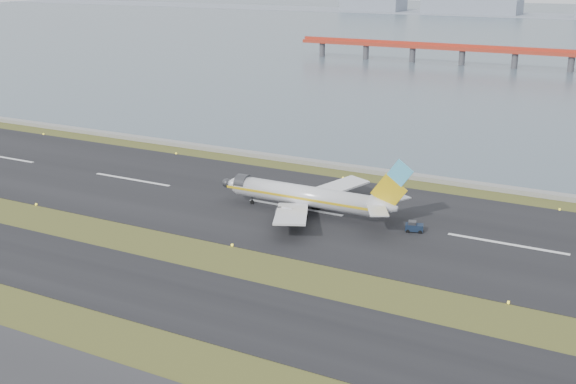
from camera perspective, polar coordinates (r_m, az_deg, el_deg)
ground at (r=114.53m, az=-6.46°, el=-5.52°), size 1000.00×1000.00×0.00m
taxiway_strip at (r=105.77m, az=-10.17°, el=-7.69°), size 1000.00×18.00×0.10m
runway_strip at (r=138.50m, az=0.57°, el=-1.25°), size 1000.00×45.00×0.10m
seawall at (r=164.35m, az=5.44°, el=1.86°), size 1000.00×2.50×1.00m
red_pier at (r=340.68m, az=21.54°, el=10.02°), size 260.00×5.00×10.20m
airliner at (r=134.08m, az=1.71°, el=-0.37°), size 38.52×32.89×12.80m
pushback_tug at (r=127.83m, az=9.92°, el=-2.73°), size 3.44×2.55×1.97m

